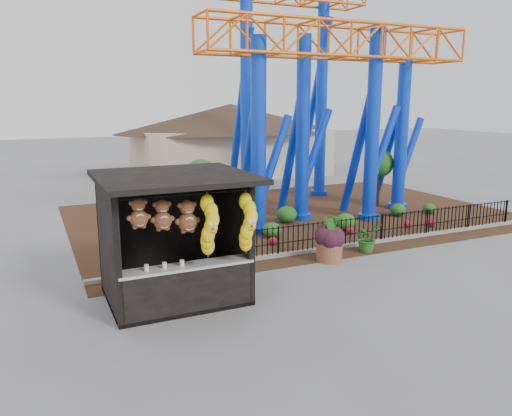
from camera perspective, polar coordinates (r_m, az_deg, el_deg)
name	(u,v)px	position (r m, az deg, el deg)	size (l,w,h in m)	color
ground	(304,294)	(12.84, 5.51, -9.80)	(120.00, 120.00, 0.00)	slate
mulch_bed	(292,215)	(21.39, 4.11, -0.79)	(18.00, 12.00, 0.02)	#331E11
curb	(362,243)	(17.30, 12.07, -3.99)	(18.00, 0.18, 0.12)	gray
prize_booth	(178,241)	(12.05, -8.96, -3.73)	(3.50, 3.40, 3.12)	black
picket_fence	(385,228)	(17.72, 14.48, -2.24)	(12.20, 0.06, 1.00)	black
roller_coaster	(315,60)	(21.66, 6.78, 16.45)	(11.00, 6.37, 10.82)	#0C38D8
terracotta_planter	(329,251)	(15.39, 8.36, -4.85)	(0.79, 0.79, 0.64)	brown
planter_foliage	(330,230)	(15.22, 8.44, -2.54)	(0.70, 0.70, 0.64)	black
potted_plant	(367,238)	(16.47, 12.59, -3.31)	(0.86, 0.75, 0.96)	#1A4D16
landscaping	(335,218)	(19.71, 8.99, -1.15)	(8.72, 3.47, 0.66)	#1F5418
pavilion	(231,128)	(32.62, -2.90, 9.11)	(15.00, 15.00, 4.80)	#BFAD8C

